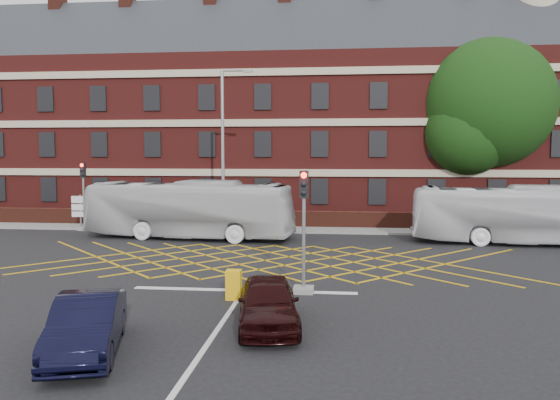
# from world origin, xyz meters

# --- Properties ---
(ground) EXTENTS (120.00, 120.00, 0.00)m
(ground) POSITION_xyz_m (0.00, 0.00, 0.00)
(ground) COLOR black
(ground) RESTS_ON ground
(victorian_building) EXTENTS (51.00, 12.17, 20.40)m
(victorian_building) POSITION_xyz_m (0.25, 22.00, 7.84)
(victorian_building) COLOR #581916
(victorian_building) RESTS_ON ground
(boundary_wall) EXTENTS (56.00, 0.50, 1.10)m
(boundary_wall) POSITION_xyz_m (0.00, 13.00, 0.55)
(boundary_wall) COLOR #4A1C13
(boundary_wall) RESTS_ON ground
(far_pavement) EXTENTS (60.00, 3.00, 0.12)m
(far_pavement) POSITION_xyz_m (0.00, 12.00, 0.06)
(far_pavement) COLOR slate
(far_pavement) RESTS_ON ground
(box_junction_hatching) EXTENTS (8.22, 8.22, 0.02)m
(box_junction_hatching) POSITION_xyz_m (0.00, 2.00, 0.01)
(box_junction_hatching) COLOR #CC990C
(box_junction_hatching) RESTS_ON ground
(stop_line) EXTENTS (8.00, 0.30, 0.02)m
(stop_line) POSITION_xyz_m (0.00, -3.50, 0.01)
(stop_line) COLOR silver
(stop_line) RESTS_ON ground
(centre_line) EXTENTS (0.15, 14.00, 0.02)m
(centre_line) POSITION_xyz_m (0.00, -10.00, 0.01)
(centre_line) COLOR silver
(centre_line) RESTS_ON ground
(bus_left) EXTENTS (12.19, 4.28, 3.32)m
(bus_left) POSITION_xyz_m (-5.17, 8.02, 1.66)
(bus_left) COLOR silver
(bus_left) RESTS_ON ground
(bus_right) EXTENTS (11.49, 3.54, 3.15)m
(bus_right) POSITION_xyz_m (13.02, 7.96, 1.58)
(bus_right) COLOR silver
(bus_right) RESTS_ON ground
(car_navy) EXTENTS (2.62, 4.50, 1.40)m
(car_navy) POSITION_xyz_m (-2.78, -9.88, 0.70)
(car_navy) COLOR black
(car_navy) RESTS_ON ground
(car_maroon) EXTENTS (2.28, 4.33, 1.40)m
(car_maroon) POSITION_xyz_m (1.36, -7.38, 0.70)
(car_maroon) COLOR black
(car_maroon) RESTS_ON ground
(deciduous_tree) EXTENTS (8.92, 8.92, 12.70)m
(deciduous_tree) POSITION_xyz_m (13.47, 16.93, 7.63)
(deciduous_tree) COLOR black
(deciduous_tree) RESTS_ON ground
(traffic_light_near) EXTENTS (0.70, 0.70, 4.27)m
(traffic_light_near) POSITION_xyz_m (2.12, -3.55, 1.76)
(traffic_light_near) COLOR slate
(traffic_light_near) RESTS_ON ground
(traffic_light_far) EXTENTS (0.70, 0.70, 4.27)m
(traffic_light_far) POSITION_xyz_m (-12.69, 10.53, 1.76)
(traffic_light_far) COLOR slate
(traffic_light_far) RESTS_ON ground
(street_lamp) EXTENTS (2.25, 1.00, 9.63)m
(street_lamp) POSITION_xyz_m (-3.29, 8.82, 3.37)
(street_lamp) COLOR slate
(street_lamp) RESTS_ON ground
(direction_signs) EXTENTS (1.10, 0.16, 2.20)m
(direction_signs) POSITION_xyz_m (-13.21, 11.05, 1.38)
(direction_signs) COLOR gray
(direction_signs) RESTS_ON ground
(utility_cabinet) EXTENTS (0.50, 0.43, 0.99)m
(utility_cabinet) POSITION_xyz_m (-0.15, -4.66, 0.49)
(utility_cabinet) COLOR #EBAD0D
(utility_cabinet) RESTS_ON ground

